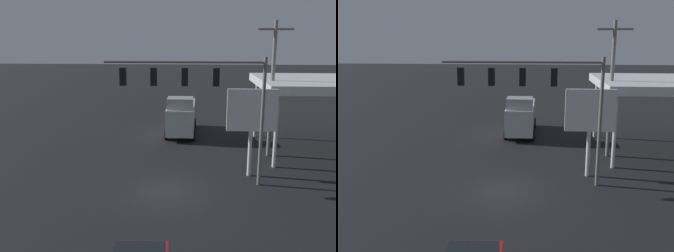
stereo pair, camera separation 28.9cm
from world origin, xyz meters
TOP-DOWN VIEW (x-y plane):
  - ground_plane at (0.00, 0.00)m, footprint 200.00×200.00m
  - traffic_signal_assembly at (-1.81, -1.24)m, footprint 9.00×0.43m
  - utility_pole at (-7.03, -6.90)m, footprint 2.40×0.26m
  - price_sign at (-5.02, -2.70)m, footprint 2.99×0.27m
  - delivery_truck at (-0.53, -12.76)m, footprint 2.68×6.85m

SIDE VIEW (x-z plane):
  - ground_plane at x=0.00m, z-range 0.00..0.00m
  - delivery_truck at x=-0.53m, z-range -0.10..3.48m
  - price_sign at x=-5.02m, z-range 1.24..6.68m
  - utility_pole at x=-7.03m, z-range 0.28..9.85m
  - traffic_signal_assembly at x=-1.81m, z-range 1.96..9.37m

